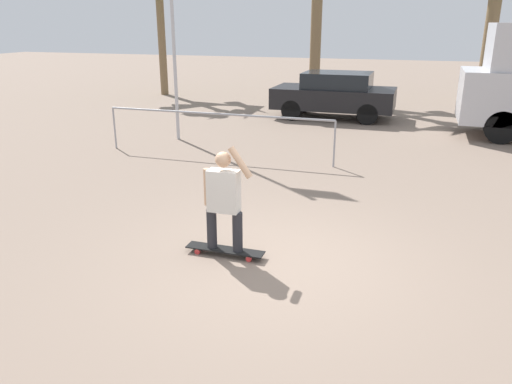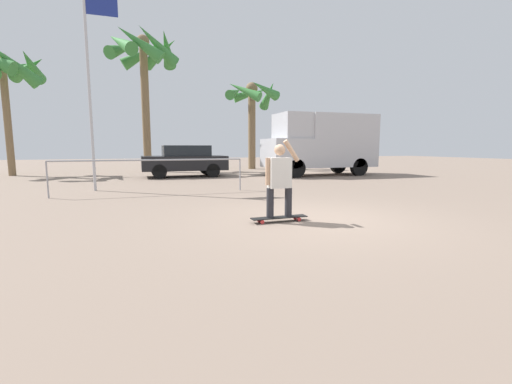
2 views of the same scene
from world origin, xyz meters
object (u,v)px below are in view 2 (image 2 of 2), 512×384
object	(u,v)px
parked_car_black	(185,160)
palm_tree_center_background	(145,55)
palm_tree_near_van	(252,99)
person_skateboarder	(279,177)
camper_van	(322,142)
flagpole	(92,72)
palm_tree_far_left	(1,68)
skateboard	(279,218)

from	to	relation	value
parked_car_black	palm_tree_center_background	size ratio (longest dim) A/B	0.50
parked_car_black	palm_tree_near_van	size ratio (longest dim) A/B	0.70
person_skateboarder	palm_tree_near_van	distance (m)	16.80
camper_van	palm_tree_center_background	bearing A→B (deg)	145.56
person_skateboarder	camper_van	world-z (taller)	camper_van
palm_tree_center_background	flagpole	bearing A→B (deg)	-102.20
palm_tree_near_van	palm_tree_center_background	distance (m)	6.95
palm_tree_far_left	skateboard	bearing A→B (deg)	-59.07
palm_tree_far_left	flagpole	distance (m)	9.45
person_skateboarder	camper_van	distance (m)	11.60
camper_van	palm_tree_far_left	distance (m)	16.23
skateboard	parked_car_black	size ratio (longest dim) A/B	0.28
parked_car_black	flagpole	distance (m)	6.50
skateboard	palm_tree_far_left	size ratio (longest dim) A/B	0.18
camper_van	palm_tree_near_van	bearing A→B (deg)	105.84
skateboard	palm_tree_center_background	xyz separation A→B (m)	(-1.90, 15.34, 6.58)
palm_tree_far_left	palm_tree_center_background	bearing A→B (deg)	7.72
person_skateboarder	parked_car_black	world-z (taller)	person_skateboarder
skateboard	flagpole	xyz separation A→B (m)	(-3.83, 6.43, 3.74)
skateboard	palm_tree_near_van	size ratio (longest dim) A/B	0.20
camper_van	flagpole	distance (m)	10.96
skateboard	palm_tree_near_van	world-z (taller)	palm_tree_near_van
palm_tree_center_background	palm_tree_far_left	distance (m)	6.94
skateboard	person_skateboarder	distance (m)	0.80
skateboard	flagpole	bearing A→B (deg)	120.79
palm_tree_center_background	flagpole	world-z (taller)	palm_tree_center_background
skateboard	palm_tree_near_van	bearing A→B (deg)	73.30
skateboard	parked_car_black	bearing A→B (deg)	91.88
person_skateboarder	palm_tree_near_van	bearing A→B (deg)	73.29
palm_tree_center_background	person_skateboarder	bearing A→B (deg)	-82.93
person_skateboarder	palm_tree_far_left	xyz separation A→B (m)	(-8.64, 14.43, 4.39)
camper_van	palm_tree_center_background	size ratio (longest dim) A/B	0.71
palm_tree_near_van	camper_van	bearing A→B (deg)	-74.16
palm_tree_near_van	flagpole	distance (m)	12.63
parked_car_black	palm_tree_center_background	distance (m)	7.43
flagpole	palm_tree_far_left	bearing A→B (deg)	121.03
palm_tree_center_background	palm_tree_far_left	size ratio (longest dim) A/B	1.28
camper_van	palm_tree_center_background	distance (m)	11.27
skateboard	camper_van	xyz separation A→B (m)	(6.44, 9.62, 1.61)
camper_van	parked_car_black	world-z (taller)	camper_van
skateboard	parked_car_black	xyz separation A→B (m)	(-0.36, 11.03, 0.73)
person_skateboarder	flagpole	size ratio (longest dim) A/B	0.23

